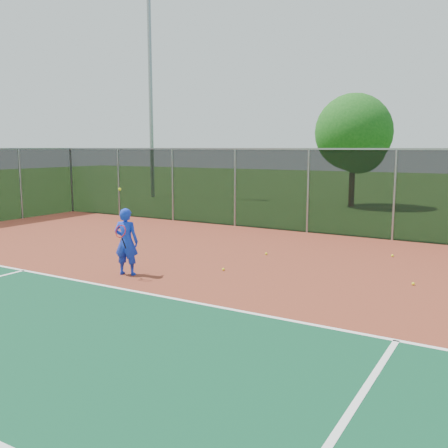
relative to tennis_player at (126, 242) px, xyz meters
The scene contains 10 objects.
ground 6.12m from the tennis_player, 41.74° to the right, with size 120.00×120.00×0.00m, color #275217.
court_apron 5.03m from the tennis_player, 24.23° to the right, with size 30.00×20.00×0.02m, color brown.
fence_back 9.19m from the tennis_player, 60.42° to the left, with size 30.00×0.06×3.03m.
tennis_player is the anchor object (origin of this frame).
practice_ball_2 2.49m from the tennis_player, 39.84° to the left, with size 0.07×0.07×0.07m, color yellow.
practice_ball_4 4.28m from the tennis_player, 62.74° to the left, with size 0.07×0.07×0.07m, color yellow.
practice_ball_5 6.69m from the tennis_player, 22.29° to the left, with size 0.07×0.07×0.07m, color yellow.
practice_ball_6 7.40m from the tennis_player, 46.14° to the left, with size 0.07×0.07×0.07m, color yellow.
floodlight_nw 20.72m from the tennis_player, 126.80° to the left, with size 0.90×0.40×13.37m.
tree_back_left 17.20m from the tennis_player, 88.10° to the left, with size 3.98×3.98×5.84m.
Camera 1 is at (3.47, -4.89, 3.06)m, focal length 40.00 mm.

